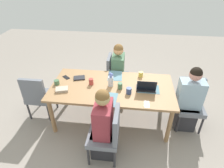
{
  "coord_description": "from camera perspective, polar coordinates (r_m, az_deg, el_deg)",
  "views": [
    {
      "loc": [
        -0.31,
        2.67,
        2.57
      ],
      "look_at": [
        0.0,
        0.0,
        0.79
      ],
      "focal_mm": 30.54,
      "sensor_mm": 36.0,
      "label": 1
    }
  ],
  "objects": [
    {
      "name": "ground_plane",
      "position": [
        3.72,
        -0.0,
        -10.19
      ],
      "size": [
        10.0,
        10.0,
        0.0
      ],
      "primitive_type": "plane",
      "color": "gray"
    },
    {
      "name": "dining_table",
      "position": [
        3.29,
        -0.0,
        -1.75
      ],
      "size": [
        2.09,
        1.04,
        0.74
      ],
      "color": "#9E754C",
      "rests_on": "ground_plane"
    },
    {
      "name": "chair_near_left_near",
      "position": [
        4.09,
        0.82,
        3.11
      ],
      "size": [
        0.44,
        0.44,
        0.9
      ],
      "color": "slate",
      "rests_on": "ground_plane"
    },
    {
      "name": "person_near_left_near",
      "position": [
        4.02,
        1.79,
        2.95
      ],
      "size": [
        0.36,
        0.4,
        1.19
      ],
      "color": "#2D2D33",
      "rests_on": "ground_plane"
    },
    {
      "name": "chair_head_left_left_mid",
      "position": [
        3.59,
        22.39,
        -4.72
      ],
      "size": [
        0.44,
        0.44,
        0.9
      ],
      "color": "slate",
      "rests_on": "ground_plane"
    },
    {
      "name": "person_head_left_left_mid",
      "position": [
        3.5,
        21.8,
        -5.08
      ],
      "size": [
        0.4,
        0.36,
        1.19
      ],
      "color": "#2D2D33",
      "rests_on": "ground_plane"
    },
    {
      "name": "chair_far_left_far",
      "position": [
        2.79,
        -1.18,
        -14.44
      ],
      "size": [
        0.44,
        0.44,
        0.9
      ],
      "color": "slate",
      "rests_on": "ground_plane"
    },
    {
      "name": "person_far_left_far",
      "position": [
        2.82,
        -2.56,
        -13.03
      ],
      "size": [
        0.36,
        0.4,
        1.19
      ],
      "color": "#2D2D33",
      "rests_on": "ground_plane"
    },
    {
      "name": "chair_head_right_right_near",
      "position": [
        3.71,
        -21.27,
        -3.05
      ],
      "size": [
        0.44,
        0.44,
        0.9
      ],
      "color": "slate",
      "rests_on": "ground_plane"
    },
    {
      "name": "flower_vase",
      "position": [
        3.21,
        -0.36,
        1.31
      ],
      "size": [
        0.09,
        0.1,
        0.26
      ],
      "color": "silver",
      "rests_on": "dining_table"
    },
    {
      "name": "placemat_near_left_near",
      "position": [
        3.55,
        0.92,
        2.52
      ],
      "size": [
        0.28,
        0.37,
        0.0
      ],
      "primitive_type": "cube",
      "rotation": [
        0.0,
        0.0,
        1.63
      ],
      "color": "slate",
      "rests_on": "dining_table"
    },
    {
      "name": "placemat_head_left_left_mid",
      "position": [
        3.25,
        10.82,
        -1.45
      ],
      "size": [
        0.36,
        0.26,
        0.0
      ],
      "primitive_type": "cube",
      "rotation": [
        0.0,
        0.0,
        -0.01
      ],
      "color": "slate",
      "rests_on": "dining_table"
    },
    {
      "name": "placemat_far_left_far",
      "position": [
        2.97,
        -1.11,
        -4.56
      ],
      "size": [
        0.28,
        0.38,
        0.0
      ],
      "primitive_type": "cube",
      "rotation": [
        0.0,
        0.0,
        -1.63
      ],
      "color": "slate",
      "rests_on": "dining_table"
    },
    {
      "name": "laptop_head_left_left_mid",
      "position": [
        3.2,
        10.18,
        -1.05
      ],
      "size": [
        0.32,
        0.22,
        0.21
      ],
      "color": "black",
      "rests_on": "dining_table"
    },
    {
      "name": "coffee_mug_near_left",
      "position": [
        3.3,
        -6.27,
        0.71
      ],
      "size": [
        0.08,
        0.08,
        0.11
      ],
      "primitive_type": "cylinder",
      "color": "#AD3D38",
      "rests_on": "dining_table"
    },
    {
      "name": "coffee_mug_near_right",
      "position": [
        3.42,
        -16.21,
        0.48
      ],
      "size": [
        0.09,
        0.09,
        0.08
      ],
      "primitive_type": "cylinder",
      "color": "#47704C",
      "rests_on": "dining_table"
    },
    {
      "name": "coffee_mug_centre_left",
      "position": [
        3.17,
        2.42,
        -0.56
      ],
      "size": [
        0.08,
        0.08,
        0.11
      ],
      "primitive_type": "cylinder",
      "color": "#47704C",
      "rests_on": "dining_table"
    },
    {
      "name": "coffee_mug_centre_right",
      "position": [
        3.07,
        5.06,
        -2.02
      ],
      "size": [
        0.09,
        0.09,
        0.1
      ],
      "primitive_type": "cylinder",
      "color": "#33477A",
      "rests_on": "dining_table"
    },
    {
      "name": "coffee_mug_far_left",
      "position": [
        3.54,
        8.6,
        2.86
      ],
      "size": [
        0.08,
        0.08,
        0.09
      ],
      "primitive_type": "cylinder",
      "color": "#DBC64C",
      "rests_on": "dining_table"
    },
    {
      "name": "book_red_cover",
      "position": [
        3.51,
        -9.77,
        1.82
      ],
      "size": [
        0.23,
        0.19,
        0.02
      ],
      "primitive_type": "cube",
      "rotation": [
        0.0,
        0.0,
        0.28
      ],
      "color": "#28282D",
      "rests_on": "dining_table"
    },
    {
      "name": "book_blue_cover",
      "position": [
        3.25,
        -14.77,
        -1.59
      ],
      "size": [
        0.23,
        0.19,
        0.04
      ],
      "primitive_type": "cube",
      "rotation": [
        0.0,
        0.0,
        0.29
      ],
      "color": "#B2A38E",
      "rests_on": "dining_table"
    },
    {
      "name": "phone_black",
      "position": [
        3.59,
        -13.53,
        1.95
      ],
      "size": [
        0.16,
        0.15,
        0.01
      ],
      "primitive_type": "cube",
      "rotation": [
        0.0,
        0.0,
        2.44
      ],
      "color": "black",
      "rests_on": "dining_table"
    },
    {
      "name": "phone_silver",
      "position": [
        2.91,
        10.31,
        -5.99
      ],
      "size": [
        0.07,
        0.15,
        0.01
      ],
      "primitive_type": "cube",
      "rotation": [
        0.0,
        0.0,
        1.56
      ],
      "color": "silver",
      "rests_on": "dining_table"
    }
  ]
}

